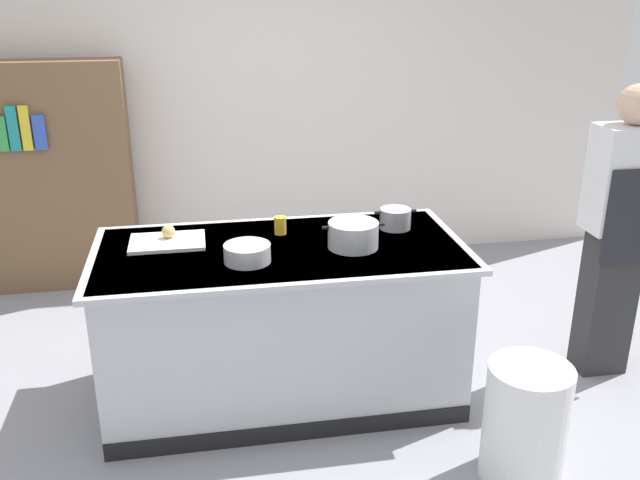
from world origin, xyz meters
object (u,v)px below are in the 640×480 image
at_px(stock_pot, 353,235).
at_px(onion, 168,232).
at_px(trash_bin, 525,423).
at_px(person_chef, 618,228).
at_px(mixing_bowl, 247,253).
at_px(bookshelf, 55,178).
at_px(sauce_pan, 395,218).
at_px(juice_cup, 280,225).

bearing_deg(stock_pot, onion, 165.02).
relative_size(trash_bin, person_chef, 0.34).
distance_m(mixing_bowl, bookshelf, 2.34).
distance_m(onion, stock_pot, 1.00).
bearing_deg(stock_pot, trash_bin, -52.27).
distance_m(sauce_pan, person_chef, 1.27).
bearing_deg(juice_cup, mixing_bowl, -119.79).
height_order(stock_pot, sauce_pan, stock_pot).
height_order(mixing_bowl, juice_cup, juice_cup).
height_order(stock_pot, trash_bin, stock_pot).
xyz_separation_m(stock_pot, sauce_pan, (0.30, 0.25, -0.01)).
bearing_deg(trash_bin, stock_pot, 127.73).
height_order(juice_cup, bookshelf, bookshelf).
xyz_separation_m(trash_bin, person_chef, (0.89, 0.84, 0.62)).
bearing_deg(person_chef, stock_pot, 97.32).
xyz_separation_m(sauce_pan, bookshelf, (-2.14, 1.61, -0.11)).
xyz_separation_m(onion, mixing_bowl, (0.40, -0.36, -0.01)).
distance_m(stock_pot, juice_cup, 0.45).
bearing_deg(sauce_pan, bookshelf, 142.94).
xyz_separation_m(onion, trash_bin, (1.61, -1.10, -0.66)).
bearing_deg(mixing_bowl, sauce_pan, 21.93).
xyz_separation_m(stock_pot, bookshelf, (-1.84, 1.86, -0.12)).
bearing_deg(bookshelf, juice_cup, -47.10).
xyz_separation_m(stock_pot, person_chef, (1.54, -0.00, -0.06)).
xyz_separation_m(onion, stock_pot, (0.97, -0.26, 0.01)).
relative_size(onion, sauce_pan, 0.30).
xyz_separation_m(sauce_pan, juice_cup, (-0.66, 0.02, -0.01)).
relative_size(onion, person_chef, 0.04).
xyz_separation_m(sauce_pan, person_chef, (1.24, -0.25, -0.04)).
bearing_deg(onion, sauce_pan, -0.49).
xyz_separation_m(juice_cup, bookshelf, (-1.48, 1.59, -0.10)).
xyz_separation_m(stock_pot, trash_bin, (0.65, -0.84, -0.67)).
distance_m(onion, sauce_pan, 1.27).
bearing_deg(onion, mixing_bowl, -42.18).
distance_m(stock_pot, sauce_pan, 0.39).
bearing_deg(mixing_bowl, bookshelf, 122.85).
distance_m(onion, trash_bin, 2.06).
bearing_deg(juice_cup, trash_bin, -47.77).
bearing_deg(person_chef, onion, 91.48).
distance_m(sauce_pan, bookshelf, 2.68).
bearing_deg(bookshelf, onion, -61.52).
height_order(trash_bin, person_chef, person_chef).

